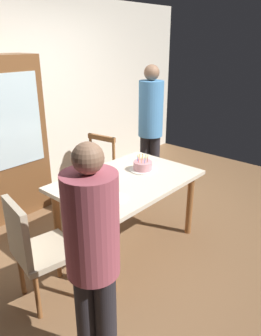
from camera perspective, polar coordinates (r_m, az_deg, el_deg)
ground at (r=3.60m, az=-0.54°, el=-13.03°), size 6.40×6.40×0.00m
back_wall at (r=4.48m, az=-18.83°, el=10.98°), size 6.40×0.10×2.60m
dining_table at (r=3.26m, az=-0.58°, el=-3.48°), size 1.42×0.96×0.76m
birthday_cake at (r=3.42m, az=2.17°, el=0.31°), size 0.28×0.28×0.17m
plate_near_celebrant at (r=2.83m, az=-2.66°, el=-5.33°), size 0.22×0.22×0.01m
plate_far_side at (r=3.31m, az=-4.18°, el=-1.17°), size 0.22×0.22×0.01m
fork_near_celebrant at (r=2.73m, az=-4.85°, el=-6.59°), size 0.18×0.03×0.01m
fork_far_side at (r=3.22m, az=-6.30°, el=-2.02°), size 0.18×0.02×0.01m
chair_spindle_back at (r=4.05m, az=-6.37°, el=-1.55°), size 0.50×0.50×0.95m
chair_upholstered at (r=2.72m, az=-16.61°, el=-13.23°), size 0.51×0.51×0.95m
person_celebrant at (r=1.97m, az=-6.67°, el=-14.60°), size 0.32×0.32×1.57m
person_guest at (r=4.30m, az=3.55°, el=7.74°), size 0.32×0.32×1.76m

